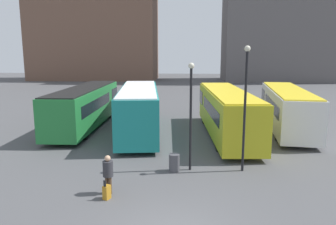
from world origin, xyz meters
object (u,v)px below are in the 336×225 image
object	(u,v)px
bus_3	(287,107)
lamp_post_0	(191,108)
bus_1	(139,108)
traveler	(108,171)
bus_0	(86,105)
lamp_post_1	(245,100)
trash_bin	(174,163)
suitcase	(107,192)
bus_2	(226,111)

from	to	relation	value
bus_3	lamp_post_0	distance (m)	11.86
bus_1	traveler	distance (m)	10.42
bus_0	traveler	world-z (taller)	bus_0
traveler	lamp_post_1	distance (m)	7.07
bus_0	bus_1	world-z (taller)	bus_1
lamp_post_0	trash_bin	bearing A→B (deg)	-162.06
bus_1	lamp_post_0	distance (m)	8.36
bus_1	suitcase	world-z (taller)	bus_1
bus_1	lamp_post_1	world-z (taller)	lamp_post_1
bus_3	suitcase	bearing A→B (deg)	147.27
suitcase	lamp_post_0	bearing A→B (deg)	-20.20
bus_2	lamp_post_1	xyz separation A→B (m)	(0.10, -7.01, 1.79)
bus_0	trash_bin	bearing A→B (deg)	-143.03
bus_3	traveler	xyz separation A→B (m)	(-10.46, -12.35, -0.69)
suitcase	trash_bin	bearing A→B (deg)	-14.71
lamp_post_0	suitcase	bearing A→B (deg)	-132.81
bus_3	lamp_post_1	xyz separation A→B (m)	(-4.60, -9.30, 1.86)
bus_2	bus_3	distance (m)	5.23
traveler	lamp_post_0	distance (m)	4.95
lamp_post_1	lamp_post_0	bearing A→B (deg)	-178.94
bus_3	bus_1	bearing A→B (deg)	106.52
lamp_post_1	trash_bin	distance (m)	4.53
suitcase	bus_1	bearing A→B (deg)	24.92
suitcase	bus_2	bearing A→B (deg)	-5.73
traveler	bus_1	bearing A→B (deg)	24.72
bus_0	bus_3	bearing A→B (deg)	-90.18
bus_0	bus_1	bearing A→B (deg)	-111.75
bus_1	traveler	world-z (taller)	bus_1
trash_bin	bus_1	bearing A→B (deg)	110.99
bus_3	trash_bin	distance (m)	12.50
bus_2	lamp_post_0	distance (m)	7.60
bus_1	bus_3	size ratio (longest dim) A/B	0.97
bus_1	traveler	bearing A→B (deg)	174.66
traveler	trash_bin	size ratio (longest dim) A/B	1.91
lamp_post_0	bus_3	bearing A→B (deg)	52.59
traveler	trash_bin	world-z (taller)	traveler
bus_1	trash_bin	distance (m)	8.28
bus_0	lamp_post_1	world-z (taller)	lamp_post_1
bus_0	suitcase	distance (m)	13.51
bus_1	bus_0	bearing A→B (deg)	62.22
lamp_post_0	lamp_post_1	bearing A→B (deg)	1.06
trash_bin	traveler	bearing A→B (deg)	-132.78
bus_0	bus_2	bearing A→B (deg)	-101.95
bus_3	traveler	distance (m)	16.20
bus_2	lamp_post_0	size ratio (longest dim) A/B	2.34
bus_0	suitcase	size ratio (longest dim) A/B	15.07
lamp_post_1	trash_bin	size ratio (longest dim) A/B	7.06
traveler	bus_0	bearing A→B (deg)	44.38
bus_1	lamp_post_1	size ratio (longest dim) A/B	1.94
traveler	suitcase	bearing A→B (deg)	-151.06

